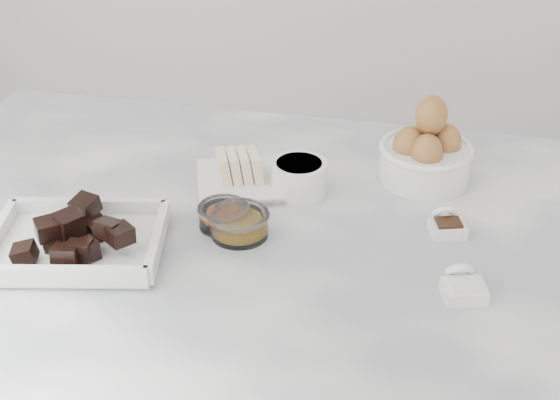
% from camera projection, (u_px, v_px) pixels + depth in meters
% --- Properties ---
extents(marble_slab, '(1.20, 0.80, 0.04)m').
position_uv_depth(marble_slab, '(262.00, 244.00, 1.13)').
color(marble_slab, silver).
rests_on(marble_slab, cabinet).
extents(chocolate_dish, '(0.27, 0.22, 0.06)m').
position_uv_depth(chocolate_dish, '(76.00, 237.00, 1.06)').
color(chocolate_dish, white).
rests_on(chocolate_dish, marble_slab).
extents(butter_plate, '(0.18, 0.18, 0.06)m').
position_uv_depth(butter_plate, '(241.00, 174.00, 1.22)').
color(butter_plate, white).
rests_on(butter_plate, marble_slab).
extents(sugar_ramekin, '(0.09, 0.09, 0.05)m').
position_uv_depth(sugar_ramekin, '(299.00, 176.00, 1.20)').
color(sugar_ramekin, white).
rests_on(sugar_ramekin, marble_slab).
extents(egg_bowl, '(0.15, 0.15, 0.14)m').
position_uv_depth(egg_bowl, '(426.00, 153.00, 1.23)').
color(egg_bowl, white).
rests_on(egg_bowl, marble_slab).
extents(honey_bowl, '(0.09, 0.09, 0.04)m').
position_uv_depth(honey_bowl, '(239.00, 223.00, 1.10)').
color(honey_bowl, white).
rests_on(honey_bowl, marble_slab).
extents(zest_bowl, '(0.08, 0.08, 0.03)m').
position_uv_depth(zest_bowl, '(224.00, 215.00, 1.12)').
color(zest_bowl, white).
rests_on(zest_bowl, marble_slab).
extents(vanilla_spoon, '(0.06, 0.07, 0.04)m').
position_uv_depth(vanilla_spoon, '(447.00, 224.00, 1.11)').
color(vanilla_spoon, white).
rests_on(vanilla_spoon, marble_slab).
extents(salt_spoon, '(0.06, 0.07, 0.04)m').
position_uv_depth(salt_spoon, '(463.00, 286.00, 0.99)').
color(salt_spoon, white).
rests_on(salt_spoon, marble_slab).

